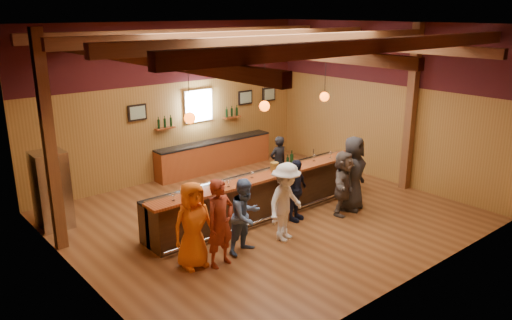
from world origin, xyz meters
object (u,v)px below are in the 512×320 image
object	(u,v)px
customer_white	(286,202)
customer_orange	(193,225)
customer_dark	(353,173)
bartender	(278,162)
customer_redvest	(220,223)
back_bar_cabinet	(215,155)
customer_brown	(343,183)
ice_bucket	(274,167)
stainless_fridge	(51,190)
customer_navy	(295,190)
bottle_a	(288,162)
customer_denim	(246,216)
bar_counter	(260,194)

from	to	relation	value
customer_white	customer_orange	bearing A→B (deg)	156.63
customer_dark	customer_white	bearing A→B (deg)	165.66
customer_orange	bartender	distance (m)	4.81
customer_redvest	back_bar_cabinet	bearing A→B (deg)	48.92
back_bar_cabinet	customer_brown	bearing A→B (deg)	-85.69
ice_bucket	stainless_fridge	bearing A→B (deg)	148.52
customer_white	ice_bucket	size ratio (longest dim) A/B	8.08
stainless_fridge	customer_redvest	bearing A→B (deg)	-64.10
customer_navy	ice_bucket	size ratio (longest dim) A/B	6.95
back_bar_cabinet	customer_redvest	distance (m)	6.07
customer_navy	bottle_a	world-z (taller)	customer_navy
customer_orange	bartender	world-z (taller)	customer_orange
customer_orange	customer_brown	xyz separation A→B (m)	(4.21, -0.12, -0.07)
customer_navy	customer_brown	world-z (taller)	customer_brown
customer_redvest	customer_denim	bearing A→B (deg)	2.92
customer_redvest	customer_navy	xyz separation A→B (m)	(2.62, 0.63, -0.13)
customer_denim	customer_navy	distance (m)	1.96
customer_orange	bar_counter	bearing A→B (deg)	26.95
customer_redvest	ice_bucket	xyz separation A→B (m)	(2.48, 1.21, 0.34)
bar_counter	bartender	xyz separation A→B (m)	(1.59, 1.11, 0.23)
back_bar_cabinet	stainless_fridge	bearing A→B (deg)	-168.07
ice_bucket	bottle_a	distance (m)	0.48
customer_denim	customer_redvest	bearing A→B (deg)	-178.60
stainless_fridge	bar_counter	bearing A→B (deg)	-30.76
customer_redvest	bottle_a	bearing A→B (deg)	16.30
customer_dark	ice_bucket	xyz separation A→B (m)	(-1.72, 0.99, 0.28)
customer_orange	customer_navy	world-z (taller)	customer_orange
customer_denim	back_bar_cabinet	bearing A→B (deg)	52.82
stainless_fridge	ice_bucket	world-z (taller)	stainless_fridge
bottle_a	customer_denim	bearing A→B (deg)	-153.08
stainless_fridge	bartender	world-z (taller)	stainless_fridge
customer_denim	bottle_a	xyz separation A→B (m)	(2.23, 1.13, 0.44)
bottle_a	customer_orange	bearing A→B (deg)	-164.09
customer_orange	customer_dark	bearing A→B (deg)	2.96
customer_redvest	customer_dark	xyz separation A→B (m)	(4.20, 0.22, 0.06)
bartender	back_bar_cabinet	bearing A→B (deg)	-76.72
customer_brown	bartender	world-z (taller)	customer_brown
customer_white	ice_bucket	world-z (taller)	customer_white
stainless_fridge	back_bar_cabinet	bearing A→B (deg)	11.93
back_bar_cabinet	bottle_a	distance (m)	3.85
customer_navy	ice_bucket	bearing A→B (deg)	89.68
stainless_fridge	bartender	xyz separation A→B (m)	(5.70, -1.34, -0.15)
stainless_fridge	customer_orange	xyz separation A→B (m)	(1.45, -3.59, -0.04)
bottle_a	bartender	bearing A→B (deg)	56.05
bar_counter	customer_white	distance (m)	1.55
bartender	ice_bucket	distance (m)	1.94
customer_orange	bartender	size ratio (longest dim) A/B	1.16
customer_dark	bartender	world-z (taller)	customer_dark
customer_white	bartender	distance (m)	3.28
customer_brown	bottle_a	xyz separation A→B (m)	(-0.82, 1.09, 0.44)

